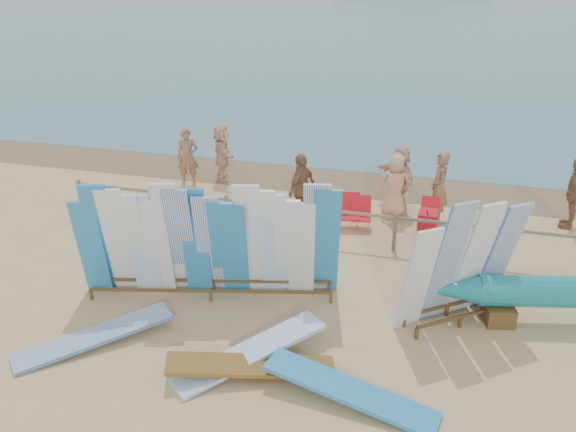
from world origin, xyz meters
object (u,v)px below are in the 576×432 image
(beach_chair_right, at_px, (349,218))
(beachgoer_1, at_px, (188,157))
(beachgoer_11, at_px, (222,152))
(beachgoer_7, at_px, (439,188))
(main_surfboard_rack, at_px, (210,244))
(flat_board_c, at_px, (252,375))
(beach_chair_left, at_px, (361,219))
(side_surfboard_rack, at_px, (461,266))
(flat_board_e, at_px, (95,343))
(beachgoer_10, at_px, (574,193))
(beachgoer_6, at_px, (395,186))
(flat_board_d, at_px, (350,401))
(beachgoer_4, at_px, (301,189))
(beachgoer_5, at_px, (399,177))
(flat_board_b, at_px, (250,362))
(stroller, at_px, (428,225))
(vendor_table, at_px, (432,284))

(beach_chair_right, height_order, beachgoer_1, beachgoer_1)
(beachgoer_11, height_order, beachgoer_7, beachgoer_7)
(main_surfboard_rack, xyz_separation_m, beachgoer_7, (4.05, 4.82, -0.22))
(flat_board_c, xyz_separation_m, beach_chair_left, (0.78, 6.04, 0.23))
(beach_chair_right, xyz_separation_m, beachgoer_1, (-4.98, 1.72, 0.59))
(side_surfboard_rack, xyz_separation_m, beach_chair_right, (-2.59, 3.57, -0.90))
(side_surfboard_rack, height_order, flat_board_e, side_surfboard_rack)
(main_surfboard_rack, bearing_deg, flat_board_e, -138.11)
(side_surfboard_rack, bearing_deg, flat_board_c, -179.32)
(beachgoer_10, xyz_separation_m, beachgoer_7, (-3.15, -0.54, 0.01))
(beach_chair_right, height_order, beachgoer_6, beachgoer_6)
(flat_board_d, xyz_separation_m, beachgoer_10, (4.06, 7.66, 0.89))
(flat_board_c, height_order, beachgoer_4, beachgoer_4)
(beachgoer_4, relative_size, beachgoer_7, 0.98)
(beachgoer_5, relative_size, beachgoer_4, 0.95)
(side_surfboard_rack, distance_m, flat_board_c, 4.09)
(side_surfboard_rack, height_order, beachgoer_5, side_surfboard_rack)
(beachgoer_1, bearing_deg, flat_board_e, -101.28)
(beachgoer_6, bearing_deg, beachgoer_11, -13.85)
(beach_chair_right, relative_size, beachgoer_6, 0.51)
(main_surfboard_rack, bearing_deg, flat_board_b, -66.32)
(beach_chair_left, bearing_deg, beachgoer_7, 16.44)
(beachgoer_11, relative_size, beachgoer_4, 0.95)
(beachgoer_5, bearing_deg, beachgoer_1, -128.27)
(main_surfboard_rack, relative_size, stroller, 4.98)
(beachgoer_4, bearing_deg, side_surfboard_rack, 65.25)
(flat_board_d, xyz_separation_m, flat_board_b, (-1.75, 0.49, 0.00))
(beach_chair_right, bearing_deg, beachgoer_4, 166.32)
(beachgoer_4, distance_m, beachgoer_6, 2.39)
(beach_chair_right, height_order, beachgoer_4, beachgoer_4)
(stroller, bearing_deg, flat_board_e, -129.69)
(flat_board_b, height_order, stroller, stroller)
(beachgoer_5, xyz_separation_m, beachgoer_1, (-5.99, 0.08, -0.01))
(vendor_table, relative_size, flat_board_c, 0.37)
(vendor_table, height_order, beachgoer_11, beachgoer_11)
(flat_board_d, height_order, beachgoer_11, beachgoer_11)
(beachgoer_1, distance_m, beachgoer_10, 10.18)
(beach_chair_right, bearing_deg, main_surfboard_rack, -130.30)
(flat_board_d, height_order, beachgoer_10, beachgoer_10)
(vendor_table, relative_size, flat_board_e, 0.37)
(beach_chair_right, bearing_deg, side_surfboard_rack, -67.02)
(beachgoer_7, bearing_deg, side_surfboard_rack, -7.13)
(flat_board_d, xyz_separation_m, beachgoer_6, (-0.15, 7.18, 0.82))
(vendor_table, xyz_separation_m, beachgoer_5, (-1.12, 4.53, 0.50))
(flat_board_d, bearing_deg, beach_chair_left, 18.56)
(beach_chair_left, height_order, beachgoer_6, beachgoer_6)
(beach_chair_left, bearing_deg, beachgoer_1, 152.12)
(flat_board_d, bearing_deg, beachgoer_10, -17.11)
(beachgoer_10, height_order, beachgoer_7, beachgoer_7)
(beach_chair_right, relative_size, beachgoer_11, 0.50)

